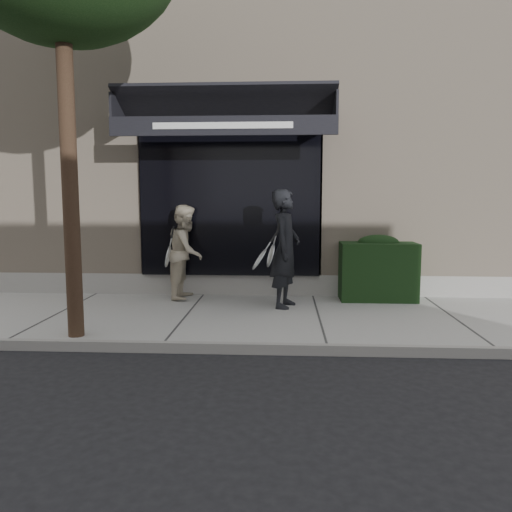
{
  "coord_description": "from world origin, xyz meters",
  "views": [
    {
      "loc": [
        -0.53,
        -7.43,
        1.9
      ],
      "look_at": [
        -0.98,
        0.6,
        0.95
      ],
      "focal_mm": 35.0,
      "sensor_mm": 36.0,
      "label": 1
    }
  ],
  "objects": [
    {
      "name": "pedestrian_back",
      "position": [
        -2.25,
        1.2,
        0.94
      ],
      "size": [
        0.7,
        0.87,
        1.65
      ],
      "color": "beige",
      "rests_on": "sidewalk"
    },
    {
      "name": "ground",
      "position": [
        0.0,
        0.0,
        0.0
      ],
      "size": [
        80.0,
        80.0,
        0.0
      ],
      "primitive_type": "plane",
      "color": "black",
      "rests_on": "ground"
    },
    {
      "name": "building_facade",
      "position": [
        -0.01,
        4.96,
        2.74
      ],
      "size": [
        14.3,
        8.04,
        5.64
      ],
      "color": "beige",
      "rests_on": "ground"
    },
    {
      "name": "sidewalk",
      "position": [
        0.0,
        0.0,
        0.06
      ],
      "size": [
        20.0,
        3.0,
        0.12
      ],
      "primitive_type": "cube",
      "color": "#9D9C97",
      "rests_on": "ground"
    },
    {
      "name": "pedestrian_front",
      "position": [
        -0.51,
        0.57,
        1.07
      ],
      "size": [
        0.83,
        0.95,
        1.91
      ],
      "color": "black",
      "rests_on": "sidewalk"
    },
    {
      "name": "curb",
      "position": [
        0.0,
        -1.55,
        0.07
      ],
      "size": [
        20.0,
        0.1,
        0.14
      ],
      "primitive_type": "cube",
      "color": "gray",
      "rests_on": "ground"
    },
    {
      "name": "hedge",
      "position": [
        1.1,
        1.25,
        0.66
      ],
      "size": [
        1.3,
        0.7,
        1.14
      ],
      "color": "black",
      "rests_on": "sidewalk"
    }
  ]
}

